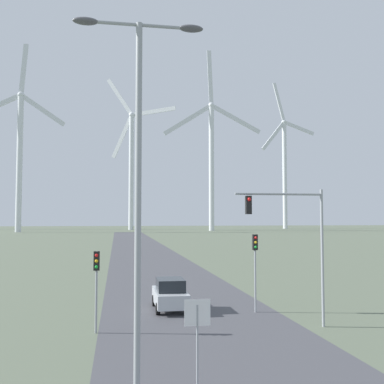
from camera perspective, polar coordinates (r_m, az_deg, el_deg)
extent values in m
cube|color=#47474C|center=(52.20, -4.94, -9.22)|extent=(10.00, 240.00, 0.01)
cylinder|color=#93999E|center=(12.37, -6.88, -3.15)|extent=(0.18, 0.18, 10.85)
cylinder|color=#93999E|center=(13.50, -6.71, 20.32)|extent=(2.95, 0.10, 0.10)
ellipsoid|color=#4C4C51|center=(13.52, -13.38, 20.36)|extent=(0.70, 0.32, 0.20)
ellipsoid|color=#4C4C51|center=(13.64, -0.12, 20.04)|extent=(0.70, 0.32, 0.20)
cylinder|color=#93999E|center=(14.36, 0.68, -19.55)|extent=(0.07, 0.07, 2.76)
cube|color=white|center=(14.07, 0.69, -15.06)|extent=(0.81, 0.01, 0.81)
cube|color=red|center=(14.08, 0.68, -15.05)|extent=(0.76, 0.02, 0.76)
cylinder|color=#93999E|center=(22.12, -12.06, -12.31)|extent=(0.11, 0.11, 3.82)
cube|color=black|center=(21.93, -12.02, -8.55)|extent=(0.28, 0.24, 0.90)
sphere|color=red|center=(21.78, -12.02, -7.87)|extent=(0.16, 0.16, 0.16)
sphere|color=gold|center=(21.80, -12.03, -8.58)|extent=(0.16, 0.16, 0.16)
sphere|color=green|center=(21.83, -12.04, -9.29)|extent=(0.16, 0.16, 0.16)
cylinder|color=#93999E|center=(26.47, 8.03, -10.16)|extent=(0.11, 0.11, 4.44)
cube|color=black|center=(26.32, 8.00, -6.34)|extent=(0.28, 0.24, 0.90)
sphere|color=red|center=(26.18, 8.09, -5.76)|extent=(0.16, 0.16, 0.16)
sphere|color=gold|center=(26.19, 8.09, -6.35)|extent=(0.16, 0.16, 0.16)
sphere|color=green|center=(26.21, 8.10, -6.94)|extent=(0.16, 0.16, 0.16)
cylinder|color=#93999E|center=(23.58, 16.22, -8.00)|extent=(0.14, 0.14, 6.83)
cylinder|color=#93999E|center=(22.65, 10.98, -0.26)|extent=(4.49, 0.12, 0.12)
cube|color=black|center=(22.13, 7.18, -1.65)|extent=(0.28, 0.24, 0.90)
sphere|color=red|center=(22.01, 7.28, -0.93)|extent=(0.18, 0.18, 0.18)
cube|color=#B7BCC1|center=(27.16, -2.81, -13.19)|extent=(1.81, 4.10, 0.80)
cube|color=#1E2328|center=(26.90, -2.77, -11.68)|extent=(1.56, 2.10, 0.70)
cylinder|color=black|center=(28.40, -4.83, -13.57)|extent=(0.22, 0.66, 0.66)
cylinder|color=black|center=(28.58, -1.42, -13.52)|extent=(0.22, 0.66, 0.66)
cylinder|color=black|center=(25.91, -4.35, -14.57)|extent=(0.22, 0.66, 0.66)
cylinder|color=black|center=(26.11, -0.61, -14.50)|extent=(0.22, 0.66, 0.66)
cylinder|color=silver|center=(182.62, -21.06, 3.46)|extent=(2.20, 2.20, 52.38)
sphere|color=silver|center=(187.41, -20.89, 11.44)|extent=(2.60, 2.60, 2.60)
cube|color=silver|center=(183.59, -18.37, 9.82)|extent=(16.91, 2.51, 12.44)
cube|color=silver|center=(190.01, -20.59, 14.46)|extent=(3.35, 0.89, 19.43)
cylinder|color=silver|center=(205.61, -7.72, 2.53)|extent=(2.20, 2.20, 52.37)
sphere|color=silver|center=(209.88, -7.66, 9.66)|extent=(2.60, 2.60, 2.60)
cube|color=silver|center=(209.91, -8.86, 6.91)|extent=(9.60, 5.22, 19.43)
cube|color=silver|center=(205.77, -4.86, 10.15)|extent=(18.72, 9.86, 3.42)
cube|color=silver|center=(214.72, -9.18, 11.87)|extent=(11.98, 6.43, 18.05)
cylinder|color=silver|center=(190.09, 2.49, 3.12)|extent=(2.20, 2.20, 53.29)
sphere|color=silver|center=(194.87, 2.47, 10.93)|extent=(2.60, 2.60, 2.60)
cube|color=silver|center=(198.15, 2.31, 14.36)|extent=(2.78, 0.62, 23.18)
cube|color=silver|center=(191.97, -0.60, 9.14)|extent=(20.49, 1.39, 13.90)
cube|color=silver|center=(195.60, 5.64, 9.18)|extent=(21.32, 1.43, 12.31)
cylinder|color=silver|center=(231.49, 11.69, 2.13)|extent=(2.20, 2.20, 54.10)
sphere|color=silver|center=(235.56, 11.61, 8.70)|extent=(2.60, 2.60, 2.60)
cube|color=silver|center=(229.70, 10.29, 7.03)|extent=(13.86, 5.16, 15.71)
cube|color=silver|center=(241.70, 13.49, 7.88)|extent=(18.63, 6.79, 5.89)
cube|color=silver|center=(235.83, 10.98, 11.16)|extent=(7.45, 2.97, 19.19)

